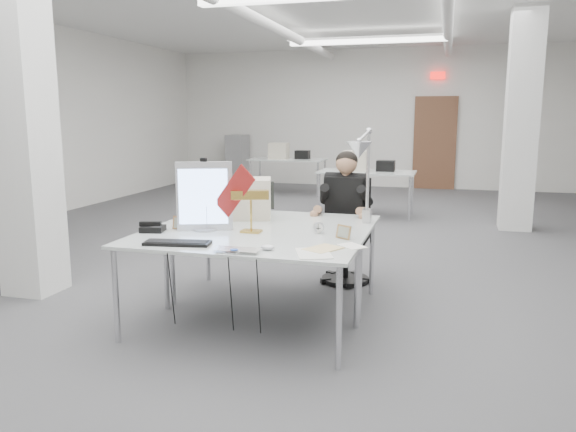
% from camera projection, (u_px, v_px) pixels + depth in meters
% --- Properties ---
extents(room_shell, '(10.04, 14.04, 3.24)m').
position_uv_depth(room_shell, '(321.00, 114.00, 6.56)').
color(room_shell, '#48484A').
rests_on(room_shell, ground).
extents(desk_main, '(1.80, 0.90, 0.02)m').
position_uv_depth(desk_main, '(240.00, 242.00, 4.24)').
color(desk_main, silver).
rests_on(desk_main, room_shell).
extents(desk_second, '(1.80, 0.90, 0.02)m').
position_uv_depth(desk_second, '(275.00, 221.00, 5.09)').
color(desk_second, silver).
rests_on(desk_second, room_shell).
extents(bg_desk_a, '(1.60, 0.80, 0.02)m').
position_uv_depth(bg_desk_a, '(367.00, 172.00, 9.40)').
color(bg_desk_a, silver).
rests_on(bg_desk_a, room_shell).
extents(bg_desk_b, '(1.60, 0.80, 0.02)m').
position_uv_depth(bg_desk_b, '(288.00, 160.00, 12.01)').
color(bg_desk_b, silver).
rests_on(bg_desk_b, room_shell).
extents(filing_cabinet, '(0.45, 0.55, 1.20)m').
position_uv_depth(filing_cabinet, '(238.00, 159.00, 13.87)').
color(filing_cabinet, gray).
rests_on(filing_cabinet, room_shell).
extents(office_chair, '(0.54, 0.54, 1.01)m').
position_uv_depth(office_chair, '(346.00, 234.00, 5.67)').
color(office_chair, black).
rests_on(office_chair, room_shell).
extents(seated_person, '(0.56, 0.68, 0.95)m').
position_uv_depth(seated_person, '(346.00, 196.00, 5.55)').
color(seated_person, black).
rests_on(seated_person, office_chair).
extents(monitor, '(0.44, 0.20, 0.56)m').
position_uv_depth(monitor, '(204.00, 196.00, 4.57)').
color(monitor, silver).
rests_on(monitor, desk_main).
extents(pennant, '(0.39, 0.13, 0.44)m').
position_uv_depth(pennant, '(235.00, 191.00, 4.46)').
color(pennant, maroon).
rests_on(pennant, monitor).
extents(keyboard, '(0.50, 0.24, 0.02)m').
position_uv_depth(keyboard, '(177.00, 243.00, 4.10)').
color(keyboard, black).
rests_on(keyboard, desk_main).
extents(laptop, '(0.33, 0.22, 0.03)m').
position_uv_depth(laptop, '(234.00, 252.00, 3.83)').
color(laptop, silver).
rests_on(laptop, desk_main).
extents(mouse, '(0.10, 0.07, 0.04)m').
position_uv_depth(mouse, '(268.00, 247.00, 3.93)').
color(mouse, silver).
rests_on(mouse, desk_main).
extents(bankers_lamp, '(0.34, 0.22, 0.36)m').
position_uv_depth(bankers_lamp, '(251.00, 210.00, 4.50)').
color(bankers_lamp, gold).
rests_on(bankers_lamp, desk_main).
extents(desk_phone, '(0.21, 0.20, 0.05)m').
position_uv_depth(desk_phone, '(153.00, 229.00, 4.56)').
color(desk_phone, black).
rests_on(desk_phone, desk_main).
extents(picture_frame_left, '(0.14, 0.04, 0.11)m').
position_uv_depth(picture_frame_left, '(181.00, 223.00, 4.64)').
color(picture_frame_left, '#A87148').
rests_on(picture_frame_left, desk_main).
extents(picture_frame_right, '(0.13, 0.10, 0.11)m').
position_uv_depth(picture_frame_right, '(343.00, 232.00, 4.29)').
color(picture_frame_right, '#A97D49').
rests_on(picture_frame_right, desk_main).
extents(desk_clock, '(0.09, 0.06, 0.09)m').
position_uv_depth(desk_clock, '(319.00, 227.00, 4.48)').
color(desk_clock, silver).
rests_on(desk_clock, desk_main).
extents(paper_stack_a, '(0.32, 0.38, 0.01)m').
position_uv_depth(paper_stack_a, '(314.00, 253.00, 3.83)').
color(paper_stack_a, white).
rests_on(paper_stack_a, desk_main).
extents(paper_stack_b, '(0.29, 0.32, 0.01)m').
position_uv_depth(paper_stack_b, '(323.00, 249.00, 3.96)').
color(paper_stack_b, '#E8CC8B').
rests_on(paper_stack_b, desk_main).
extents(paper_stack_c, '(0.24, 0.24, 0.01)m').
position_uv_depth(paper_stack_c, '(352.00, 246.00, 4.04)').
color(paper_stack_c, white).
rests_on(paper_stack_c, desk_main).
extents(beige_monitor, '(0.47, 0.46, 0.36)m').
position_uv_depth(beige_monitor, '(250.00, 198.00, 5.14)').
color(beige_monitor, beige).
rests_on(beige_monitor, desk_second).
extents(architect_lamp, '(0.31, 0.73, 0.91)m').
position_uv_depth(architect_lamp, '(364.00, 174.00, 4.63)').
color(architect_lamp, silver).
rests_on(architect_lamp, desk_second).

